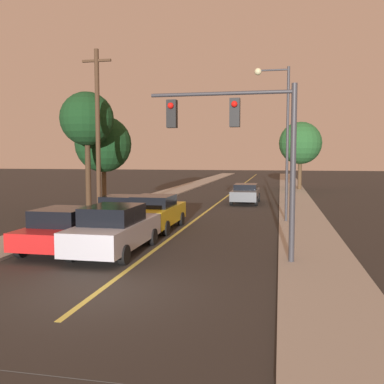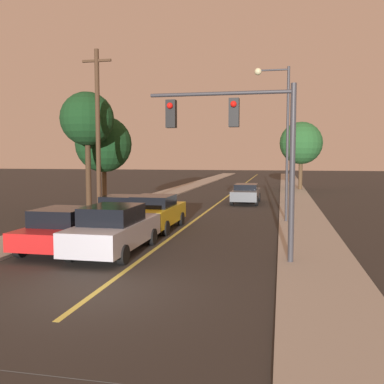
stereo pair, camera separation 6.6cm
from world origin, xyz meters
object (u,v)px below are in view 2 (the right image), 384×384
(streetlamp_right, at_px, (280,124))
(car_outer_lane_second, at_px, (122,210))
(car_near_lane_second, at_px, (155,212))
(tree_left_near, at_px, (104,144))
(car_outer_lane_front, at_px, (65,229))
(traffic_signal_mast, at_px, (243,135))
(utility_pole_left, at_px, (98,132))
(tree_right_near, at_px, (301,143))
(tree_left_far, at_px, (87,120))
(car_far_oncoming, at_px, (246,193))
(car_near_lane_front, at_px, (114,229))

(streetlamp_right, bearing_deg, car_outer_lane_second, -162.44)
(car_near_lane_second, distance_m, tree_left_near, 9.17)
(car_near_lane_second, relative_size, streetlamp_right, 0.60)
(car_outer_lane_second, bearing_deg, car_outer_lane_front, -90.00)
(traffic_signal_mast, bearing_deg, car_outer_lane_second, 135.75)
(utility_pole_left, relative_size, tree_left_near, 1.51)
(tree_left_near, xyz_separation_m, tree_right_near, (13.09, 19.16, 0.58))
(tree_left_far, xyz_separation_m, tree_right_near, (12.87, 21.92, -0.75))
(car_near_lane_second, bearing_deg, car_far_oncoming, 75.28)
(car_outer_lane_front, height_order, car_far_oncoming, car_outer_lane_front)
(car_outer_lane_second, height_order, streetlamp_right, streetlamp_right)
(traffic_signal_mast, bearing_deg, car_outer_lane_front, 175.12)
(car_near_lane_second, xyz_separation_m, car_far_oncoming, (3.26, 12.40, -0.08))
(streetlamp_right, bearing_deg, tree_left_near, 163.28)
(streetlamp_right, relative_size, tree_left_far, 1.12)
(car_far_oncoming, bearing_deg, car_outer_lane_front, 73.24)
(tree_left_far, bearing_deg, car_outer_lane_front, -69.95)
(utility_pole_left, bearing_deg, tree_left_far, 130.53)
(car_far_oncoming, xyz_separation_m, tree_left_far, (-8.42, -8.55, 4.80))
(car_far_oncoming, relative_size, tree_left_near, 0.81)
(traffic_signal_mast, distance_m, tree_right_near, 31.42)
(tree_left_near, bearing_deg, tree_right_near, 55.66)
(tree_left_near, relative_size, tree_right_near, 0.86)
(tree_left_far, bearing_deg, car_outer_lane_second, -42.93)
(car_near_lane_second, bearing_deg, car_outer_lane_second, 156.16)
(car_outer_lane_second, relative_size, tree_left_near, 0.69)
(car_near_lane_front, xyz_separation_m, streetlamp_right, (5.68, 8.29, 4.21))
(traffic_signal_mast, height_order, tree_left_far, tree_left_far)
(tree_left_far, distance_m, tree_right_near, 25.43)
(traffic_signal_mast, height_order, tree_left_near, tree_left_near)
(car_outer_lane_front, xyz_separation_m, tree_left_near, (-3.42, 11.54, 3.42))
(car_near_lane_front, distance_m, tree_left_near, 13.23)
(car_near_lane_second, height_order, utility_pole_left, utility_pole_left)
(car_near_lane_second, bearing_deg, traffic_signal_mast, -50.26)
(car_near_lane_second, distance_m, car_outer_lane_front, 5.31)
(tree_left_near, height_order, tree_left_far, tree_left_far)
(car_outer_lane_front, distance_m, tree_left_near, 12.51)
(traffic_signal_mast, xyz_separation_m, streetlamp_right, (1.12, 8.77, 0.97))
(car_outer_lane_front, height_order, tree_left_near, tree_left_near)
(tree_left_near, bearing_deg, tree_left_far, -85.45)
(utility_pole_left, bearing_deg, car_outer_lane_front, -75.58)
(tree_left_near, bearing_deg, car_far_oncoming, 33.81)
(utility_pole_left, bearing_deg, tree_left_near, 109.90)
(car_outer_lane_second, xyz_separation_m, car_far_oncoming, (5.22, 11.53, -0.04))
(car_outer_lane_second, height_order, tree_right_near, tree_right_near)
(car_near_lane_second, bearing_deg, streetlamp_right, 30.05)
(car_outer_lane_second, distance_m, tree_left_far, 6.47)
(car_far_oncoming, height_order, utility_pole_left, utility_pole_left)
(tree_left_far, relative_size, tree_right_near, 1.02)
(utility_pole_left, bearing_deg, traffic_signal_mast, -42.79)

